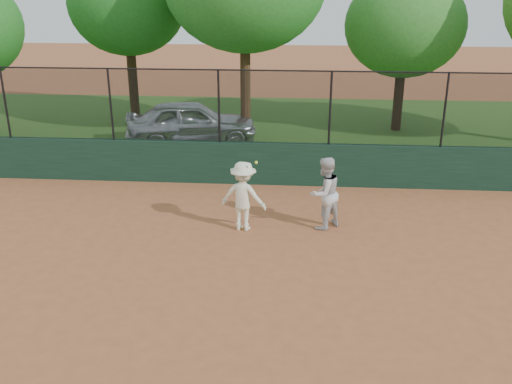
# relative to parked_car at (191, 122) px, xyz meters

# --- Properties ---
(ground) EXTENTS (80.00, 80.00, 0.00)m
(ground) POSITION_rel_parked_car_xyz_m (2.04, -9.89, -0.76)
(ground) COLOR #AC5F37
(ground) RESTS_ON ground
(back_wall) EXTENTS (26.00, 0.20, 1.20)m
(back_wall) POSITION_rel_parked_car_xyz_m (2.04, -3.89, -0.16)
(back_wall) COLOR #183524
(back_wall) RESTS_ON ground
(grass_strip) EXTENTS (36.00, 12.00, 0.01)m
(grass_strip) POSITION_rel_parked_car_xyz_m (2.04, 2.11, -0.76)
(grass_strip) COLOR #2C571B
(grass_strip) RESTS_ON ground
(parked_car) EXTENTS (4.76, 2.78, 1.52)m
(parked_car) POSITION_rel_parked_car_xyz_m (0.00, 0.00, 0.00)
(parked_car) COLOR #B4BABF
(parked_car) RESTS_ON ground
(player_second) EXTENTS (1.05, 1.04, 1.71)m
(player_second) POSITION_rel_parked_car_xyz_m (4.34, -6.75, 0.09)
(player_second) COLOR silver
(player_second) RESTS_ON ground
(player_main) EXTENTS (1.16, 0.82, 1.75)m
(player_main) POSITION_rel_parked_car_xyz_m (2.49, -6.98, 0.06)
(player_main) COLOR white
(player_main) RESTS_ON ground
(fence_assembly) EXTENTS (26.00, 0.06, 2.00)m
(fence_assembly) POSITION_rel_parked_car_xyz_m (2.01, -3.89, 1.47)
(fence_assembly) COLOR black
(fence_assembly) RESTS_ON back_wall
(tree_1) EXTENTS (4.39, 3.99, 6.44)m
(tree_1) POSITION_rel_parked_car_xyz_m (-2.75, 2.71, 3.76)
(tree_1) COLOR #3B2714
(tree_1) RESTS_ON ground
(tree_3) EXTENTS (4.30, 3.91, 5.70)m
(tree_3) POSITION_rel_parked_car_xyz_m (7.40, 2.49, 3.07)
(tree_3) COLOR #382212
(tree_3) RESTS_ON ground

